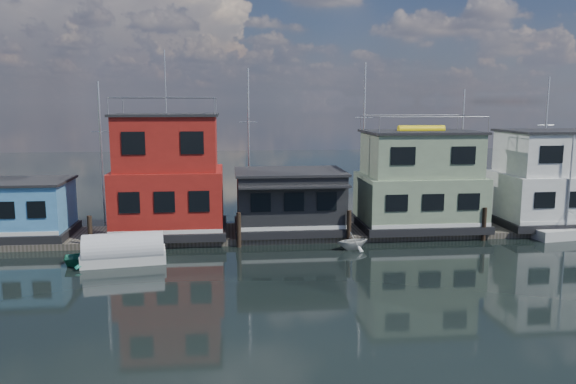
{
  "coord_description": "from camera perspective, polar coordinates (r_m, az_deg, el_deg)",
  "views": [
    {
      "loc": [
        -4.59,
        -25.08,
        9.02
      ],
      "look_at": [
        -0.61,
        12.0,
        3.0
      ],
      "focal_mm": 35.0,
      "sensor_mm": 36.0,
      "label": 1
    }
  ],
  "objects": [
    {
      "name": "houseboat_green",
      "position": [
        39.7,
        13.19,
        1.01
      ],
      "size": [
        8.4,
        5.9,
        7.03
      ],
      "color": "black",
      "rests_on": "dock"
    },
    {
      "name": "ground",
      "position": [
        27.05,
        4.07,
        -10.33
      ],
      "size": [
        160.0,
        160.0,
        0.0
      ],
      "primitive_type": "plane",
      "color": "black",
      "rests_on": "ground"
    },
    {
      "name": "background_masts",
      "position": [
        44.22,
        6.11,
        4.62
      ],
      "size": [
        36.4,
        0.16,
        12.0
      ],
      "color": "silver",
      "rests_on": "ground"
    },
    {
      "name": "day_sailer",
      "position": [
        41.78,
        26.38,
        -3.69
      ],
      "size": [
        4.51,
        2.07,
        6.86
      ],
      "rotation": [
        0.0,
        0.0,
        0.15
      ],
      "color": "beige",
      "rests_on": "ground"
    },
    {
      "name": "dinghy_white",
      "position": [
        34.86,
        6.58,
        -4.94
      ],
      "size": [
        2.55,
        2.36,
        1.11
      ],
      "primitive_type": "imported",
      "rotation": [
        0.0,
        0.0,
        1.87
      ],
      "color": "silver",
      "rests_on": "ground"
    },
    {
      "name": "houseboat_blue",
      "position": [
        40.01,
        -25.61,
        -1.55
      ],
      "size": [
        6.4,
        4.9,
        3.66
      ],
      "color": "black",
      "rests_on": "dock"
    },
    {
      "name": "pilings",
      "position": [
        35.44,
        0.93,
        -3.74
      ],
      "size": [
        42.28,
        0.28,
        2.2
      ],
      "color": "#2D2116",
      "rests_on": "ground"
    },
    {
      "name": "houseboat_red",
      "position": [
        37.61,
        -12.04,
        1.46
      ],
      "size": [
        7.4,
        5.9,
        11.86
      ],
      "color": "black",
      "rests_on": "dock"
    },
    {
      "name": "houseboat_white",
      "position": [
        44.03,
        25.57,
        1.11
      ],
      "size": [
        8.4,
        5.9,
        6.66
      ],
      "color": "black",
      "rests_on": "dock"
    },
    {
      "name": "houseboat_dark",
      "position": [
        37.87,
        0.17,
        -0.87
      ],
      "size": [
        7.4,
        6.1,
        4.06
      ],
      "color": "black",
      "rests_on": "dock"
    },
    {
      "name": "dock",
      "position": [
        38.39,
        0.91,
        -4.11
      ],
      "size": [
        48.0,
        5.0,
        0.4
      ],
      "primitive_type": "cube",
      "color": "#595147",
      "rests_on": "ground"
    },
    {
      "name": "tarp_runabout",
      "position": [
        33.05,
        -16.36,
        -5.8
      ],
      "size": [
        4.79,
        2.46,
        1.86
      ],
      "rotation": [
        0.0,
        0.0,
        0.14
      ],
      "color": "silver",
      "rests_on": "ground"
    },
    {
      "name": "dinghy_teal",
      "position": [
        33.56,
        -18.52,
        -6.21
      ],
      "size": [
        4.26,
        3.41,
        0.79
      ],
      "primitive_type": "imported",
      "rotation": [
        0.0,
        0.0,
        1.77
      ],
      "color": "#289675",
      "rests_on": "ground"
    }
  ]
}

